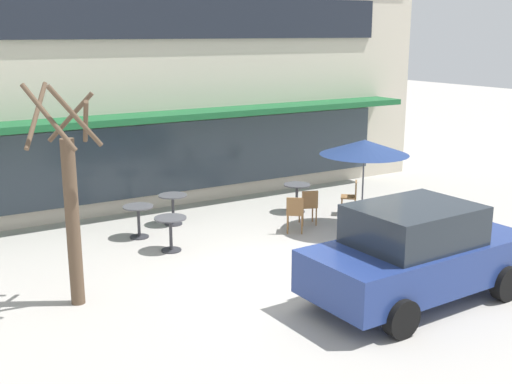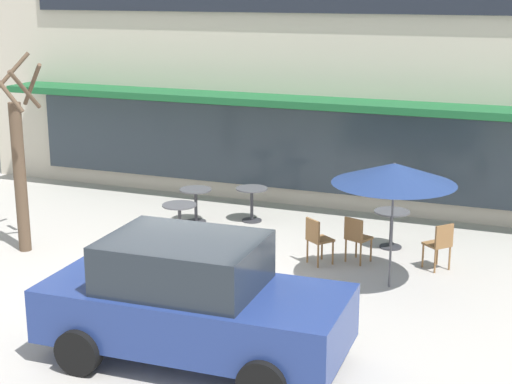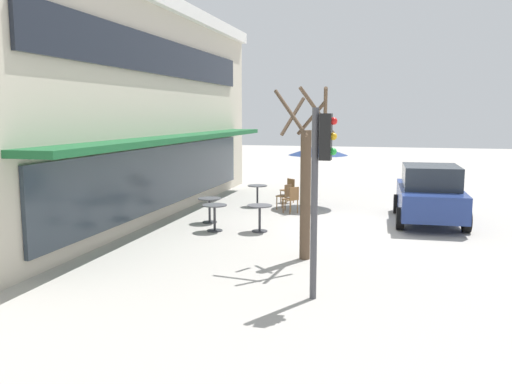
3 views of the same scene
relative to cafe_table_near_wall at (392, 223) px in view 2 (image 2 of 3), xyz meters
The scene contains 12 objects.
ground_plane 4.61m from the cafe_table_near_wall, 126.15° to the right, with size 80.00×80.00×0.00m, color #ADA8A0.
building_facade 7.44m from the cafe_table_near_wall, 113.33° to the left, with size 17.49×9.10×6.98m.
cafe_table_near_wall is the anchor object (origin of this frame).
cafe_table_streetside 4.37m from the cafe_table_near_wall, behind, with size 0.70×0.70×0.76m.
cafe_table_by_tree 3.33m from the cafe_table_near_wall, 168.39° to the left, with size 0.70×0.70×0.76m.
cafe_table_mid_patio 4.27m from the cafe_table_near_wall, 164.76° to the right, with size 0.70×0.70×0.76m.
patio_umbrella_green_folded 2.62m from the cafe_table_near_wall, 78.39° to the right, with size 2.10×2.10×2.20m.
cafe_chair_0 1.43m from the cafe_table_near_wall, 40.46° to the right, with size 0.56×0.56×0.89m.
cafe_chair_1 1.82m from the cafe_table_near_wall, 126.38° to the right, with size 0.56×0.56×0.89m.
cafe_chair_2 1.19m from the cafe_table_near_wall, 110.72° to the right, with size 0.52×0.52×0.89m.
parked_sedan 6.02m from the cafe_table_near_wall, 104.66° to the right, with size 4.26×2.13×1.76m.
street_tree 7.38m from the cafe_table_near_wall, 157.01° to the right, with size 1.29×1.40×3.87m.
Camera 2 is at (5.70, -11.08, 5.04)m, focal length 55.00 mm.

